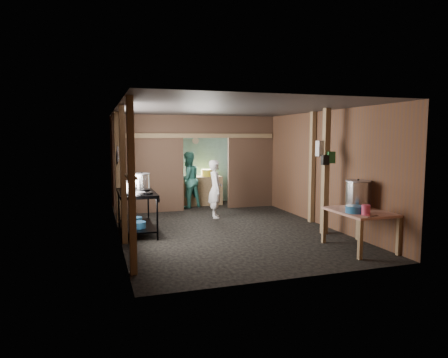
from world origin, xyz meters
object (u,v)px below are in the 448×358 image
object	(u,v)px
yellow_tub	(207,173)
cook	(215,189)
stove_pot_large	(142,181)
stock_pot	(358,195)
pink_bucket	(366,210)
gas_range	(137,212)
prep_table	(359,230)

from	to	relation	value
yellow_tub	cook	size ratio (longest dim) A/B	0.25
stove_pot_large	stock_pot	distance (m)	4.50
yellow_tub	cook	xyz separation A→B (m)	(-0.34, -1.95, -0.23)
pink_bucket	gas_range	bearing A→B (deg)	141.96
stove_pot_large	cook	bearing A→B (deg)	18.88
stove_pot_large	stock_pot	size ratio (longest dim) A/B	0.66
yellow_tub	prep_table	bearing A→B (deg)	-76.24
prep_table	yellow_tub	xyz separation A→B (m)	(-1.33, 5.44, 0.60)
cook	stock_pot	bearing A→B (deg)	-142.85
prep_table	stove_pot_large	size ratio (longest dim) A/B	3.37
stock_pot	yellow_tub	xyz separation A→B (m)	(-1.48, 5.16, 0.01)
prep_table	stove_pot_large	distance (m)	4.60
stove_pot_large	yellow_tub	bearing A→B (deg)	49.55
stock_pot	prep_table	bearing A→B (deg)	-117.78
prep_table	yellow_tub	bearing A→B (deg)	103.76
stove_pot_large	cook	world-z (taller)	cook
pink_bucket	cook	size ratio (longest dim) A/B	0.12
prep_table	yellow_tub	world-z (taller)	yellow_tub
pink_bucket	yellow_tub	xyz separation A→B (m)	(-1.17, 5.81, 0.17)
cook	stove_pot_large	bearing A→B (deg)	116.53
pink_bucket	stove_pot_large	bearing A→B (deg)	136.35
stock_pot	pink_bucket	world-z (taller)	stock_pot
gas_range	stove_pot_large	size ratio (longest dim) A/B	4.30
yellow_tub	pink_bucket	bearing A→B (deg)	-78.62
stock_pot	pink_bucket	bearing A→B (deg)	-115.47
pink_bucket	cook	distance (m)	4.15
gas_range	stove_pot_large	xyz separation A→B (m)	(0.17, 0.45, 0.60)
prep_table	cook	bearing A→B (deg)	115.56
stove_pot_large	yellow_tub	distance (m)	3.40
prep_table	pink_bucket	world-z (taller)	pink_bucket
pink_bucket	cook	bearing A→B (deg)	111.32
prep_table	stock_pot	distance (m)	0.67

